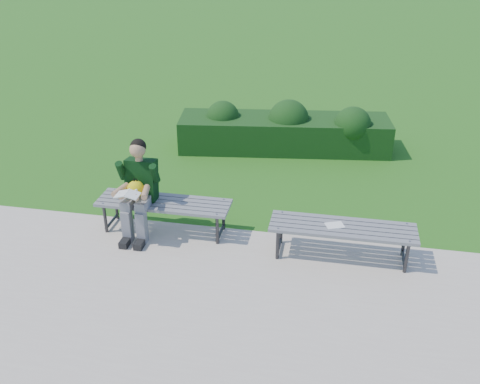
{
  "coord_description": "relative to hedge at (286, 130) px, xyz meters",
  "views": [
    {
      "loc": [
        1.7,
        -6.23,
        3.85
      ],
      "look_at": [
        0.53,
        -0.13,
        0.67
      ],
      "focal_mm": 40.0,
      "sensor_mm": 36.0,
      "label": 1
    }
  ],
  "objects": [
    {
      "name": "bench_right",
      "position": [
        1.1,
        -3.48,
        0.04
      ],
      "size": [
        1.8,
        0.5,
        0.46
      ],
      "color": "slate",
      "rests_on": "walkway"
    },
    {
      "name": "bench_left",
      "position": [
        -1.28,
        -3.28,
        0.04
      ],
      "size": [
        1.8,
        0.5,
        0.46
      ],
      "color": "slate",
      "rests_on": "walkway"
    },
    {
      "name": "hedge",
      "position": [
        0.0,
        0.0,
        0.0
      ],
      "size": [
        3.93,
        1.45,
        0.94
      ],
      "color": "#163C14",
      "rests_on": "ground"
    },
    {
      "name": "seated_boy",
      "position": [
        -1.58,
        -3.38,
        0.33
      ],
      "size": [
        0.56,
        0.76,
        1.31
      ],
      "color": "slate",
      "rests_on": "walkway"
    },
    {
      "name": "walkway",
      "position": [
        -0.78,
        -4.82,
        -0.37
      ],
      "size": [
        30.0,
        3.5,
        0.02
      ],
      "color": "#AEA593",
      "rests_on": "ground"
    },
    {
      "name": "ground",
      "position": [
        -0.78,
        -3.07,
        -0.38
      ],
      "size": [
        80.0,
        80.0,
        0.0
      ],
      "color": "#2A6A1C",
      "rests_on": "ground"
    },
    {
      "name": "paper_sheet",
      "position": [
        1.0,
        -3.48,
        0.09
      ],
      "size": [
        0.26,
        0.23,
        0.01
      ],
      "color": "white",
      "rests_on": "bench_right"
    }
  ]
}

